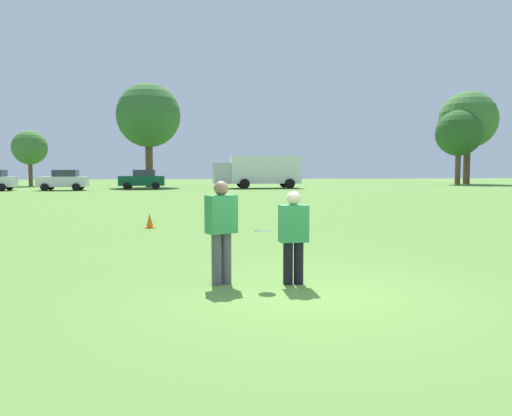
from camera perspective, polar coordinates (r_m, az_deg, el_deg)
ground_plane at (r=7.82m, az=6.00°, el=-9.72°), size 169.96×169.96×0.00m
player_thrower at (r=8.26m, az=-4.00°, el=-2.11°), size 0.55×0.45×1.72m
player_defender at (r=8.26m, az=4.31°, el=-2.82°), size 0.47×0.28×1.55m
frisbee at (r=8.11m, az=0.75°, el=-2.64°), size 0.27×0.27×0.06m
traffic_cone at (r=16.51m, az=-12.09°, el=-1.45°), size 0.32×0.32×0.48m
parked_car_mid_left at (r=47.09m, az=-21.19°, el=3.01°), size 4.21×2.25×1.82m
parked_car_center at (r=48.17m, az=-12.88°, el=3.23°), size 4.21×2.25×1.82m
box_truck at (r=49.06m, az=0.32°, el=4.33°), size 8.52×3.06×3.18m
tree_west_maple at (r=60.57m, az=-24.51°, el=6.30°), size 3.78×3.78×6.14m
tree_center_elm at (r=54.00m, az=-12.23°, el=10.29°), size 6.65×6.65×10.81m
tree_east_birch at (r=65.62m, az=22.23°, el=7.93°), size 5.55×5.55×9.01m
tree_east_oak at (r=68.28m, az=23.14°, el=9.23°), size 7.11×7.11×11.55m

